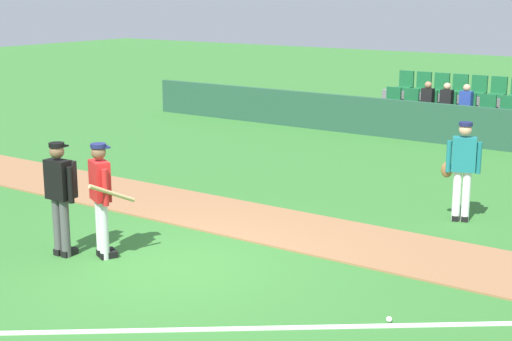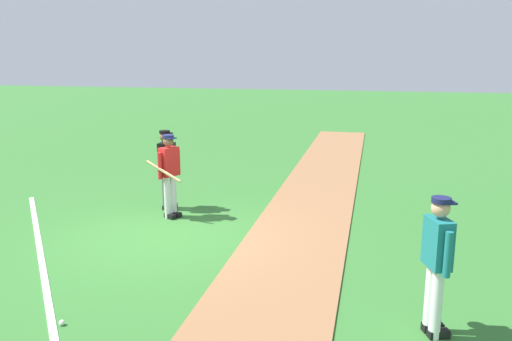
# 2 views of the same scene
# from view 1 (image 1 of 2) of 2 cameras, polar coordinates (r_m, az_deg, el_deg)

# --- Properties ---
(ground_plane) EXTENTS (80.00, 80.00, 0.00)m
(ground_plane) POSITION_cam_1_polar(r_m,az_deg,el_deg) (11.43, -6.25, -7.05)
(ground_plane) COLOR #33702D
(infield_dirt_path) EXTENTS (28.00, 1.90, 0.03)m
(infield_dirt_path) POSITION_cam_1_polar(r_m,az_deg,el_deg) (13.28, 0.78, -3.99)
(infield_dirt_path) COLOR #936642
(infield_dirt_path) RESTS_ON ground
(foul_line_chalk) EXTENTS (9.59, 7.38, 0.01)m
(foul_line_chalk) POSITION_cam_1_polar(r_m,az_deg,el_deg) (9.44, 5.83, -11.50)
(foul_line_chalk) COLOR white
(foul_line_chalk) RESTS_ON ground
(dugout_fence) EXTENTS (20.00, 0.16, 1.06)m
(dugout_fence) POSITION_cam_1_polar(r_m,az_deg,el_deg) (20.70, 14.36, 3.32)
(dugout_fence) COLOR #234C38
(dugout_fence) RESTS_ON ground
(stadium_bleachers) EXTENTS (5.55, 2.10, 1.65)m
(stadium_bleachers) POSITION_cam_1_polar(r_m,az_deg,el_deg) (22.06, 15.67, 3.73)
(stadium_bleachers) COLOR slate
(stadium_bleachers) RESTS_ON ground
(batter_red_jersey) EXTENTS (0.63, 0.80, 1.76)m
(batter_red_jersey) POSITION_cam_1_polar(r_m,az_deg,el_deg) (11.64, -11.46, -1.85)
(batter_red_jersey) COLOR silver
(batter_red_jersey) RESTS_ON ground
(umpire_home_plate) EXTENTS (0.59, 0.31, 1.76)m
(umpire_home_plate) POSITION_cam_1_polar(r_m,az_deg,el_deg) (11.86, -14.36, -1.58)
(umpire_home_plate) COLOR #4C4C4C
(umpire_home_plate) RESTS_ON ground
(runner_teal_jersey) EXTENTS (0.66, 0.40, 1.76)m
(runner_teal_jersey) POSITION_cam_1_polar(r_m,az_deg,el_deg) (13.72, 15.10, 0.21)
(runner_teal_jersey) COLOR white
(runner_teal_jersey) RESTS_ON ground
(baseball) EXTENTS (0.07, 0.07, 0.07)m
(baseball) POSITION_cam_1_polar(r_m,az_deg,el_deg) (9.65, 9.88, -10.86)
(baseball) COLOR white
(baseball) RESTS_ON ground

